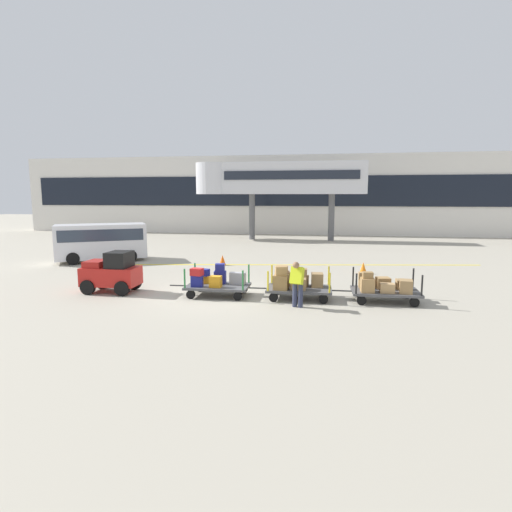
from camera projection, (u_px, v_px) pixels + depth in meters
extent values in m
plane|color=#A8A08E|center=(211.00, 294.00, 15.65)|extent=(120.00, 120.00, 0.00)
cube|color=yellow|center=(305.00, 265.00, 22.31)|extent=(18.51, 3.20, 0.01)
cube|color=silver|center=(284.00, 195.00, 40.47)|extent=(53.22, 2.40, 7.49)
cube|color=black|center=(282.00, 191.00, 39.20)|extent=(50.56, 0.12, 2.80)
cube|color=silver|center=(292.00, 178.00, 34.21)|extent=(12.06, 2.20, 2.60)
cylinder|color=silver|center=(214.00, 179.00, 35.32)|extent=(3.00, 3.00, 2.60)
cube|color=#1E232D|center=(290.00, 175.00, 33.07)|extent=(10.86, 0.08, 0.70)
cylinder|color=#59595B|center=(252.00, 217.00, 35.22)|extent=(0.50, 0.50, 3.82)
cylinder|color=#59595B|center=(331.00, 218.00, 34.12)|extent=(0.50, 0.50, 3.82)
cube|color=red|center=(111.00, 276.00, 15.94)|extent=(2.13, 1.15, 0.70)
cube|color=black|center=(119.00, 259.00, 15.79)|extent=(0.82, 1.01, 0.60)
cube|color=#A51B16|center=(96.00, 264.00, 15.95)|extent=(0.72, 0.95, 0.24)
cylinder|color=black|center=(102.00, 282.00, 16.60)|extent=(0.56, 0.19, 0.56)
cylinder|color=black|center=(88.00, 287.00, 15.57)|extent=(0.56, 0.19, 0.56)
cylinder|color=black|center=(134.00, 283.00, 16.40)|extent=(0.56, 0.19, 0.56)
cylinder|color=black|center=(122.00, 288.00, 15.38)|extent=(0.56, 0.19, 0.56)
cube|color=#4C4C4F|center=(218.00, 286.00, 15.37)|extent=(2.33, 1.45, 0.08)
cylinder|color=#237033|center=(195.00, 272.00, 16.10)|extent=(0.06, 0.06, 0.70)
cylinder|color=#237033|center=(185.00, 279.00, 14.84)|extent=(0.06, 0.06, 0.70)
cylinder|color=#237033|center=(249.00, 273.00, 15.80)|extent=(0.06, 0.06, 0.70)
cylinder|color=#237033|center=(243.00, 280.00, 14.54)|extent=(0.06, 0.06, 0.70)
cylinder|color=black|center=(200.00, 287.00, 16.11)|extent=(0.32, 0.11, 0.32)
cylinder|color=black|center=(191.00, 294.00, 14.94)|extent=(0.32, 0.11, 0.32)
cylinder|color=black|center=(244.00, 289.00, 15.86)|extent=(0.32, 0.11, 0.32)
cylinder|color=black|center=(238.00, 296.00, 14.70)|extent=(0.32, 0.11, 0.32)
cylinder|color=#333333|center=(179.00, 286.00, 15.59)|extent=(0.70, 0.07, 0.05)
cube|color=orange|center=(203.00, 279.00, 15.72)|extent=(0.56, 0.32, 0.29)
cube|color=navy|center=(197.00, 281.00, 15.09)|extent=(0.46, 0.32, 0.42)
cube|color=navy|center=(220.00, 277.00, 15.63)|extent=(0.47, 0.35, 0.47)
cube|color=orange|center=(216.00, 282.00, 15.01)|extent=(0.43, 0.34, 0.41)
cube|color=#99999E|center=(238.00, 278.00, 15.52)|extent=(0.60, 0.34, 0.44)
cube|color=navy|center=(203.00, 272.00, 15.68)|extent=(0.53, 0.40, 0.25)
cube|color=red|center=(197.00, 272.00, 15.04)|extent=(0.47, 0.39, 0.26)
cube|color=navy|center=(220.00, 267.00, 15.58)|extent=(0.40, 0.36, 0.28)
cube|color=#4C4C4F|center=(299.00, 289.00, 14.94)|extent=(2.33, 1.45, 0.08)
cylinder|color=gold|center=(272.00, 274.00, 15.67)|extent=(0.06, 0.06, 0.70)
cylinder|color=gold|center=(268.00, 281.00, 14.41)|extent=(0.06, 0.06, 0.70)
cylinder|color=gold|center=(329.00, 276.00, 15.37)|extent=(0.06, 0.06, 0.70)
cylinder|color=gold|center=(330.00, 283.00, 14.11)|extent=(0.06, 0.06, 0.70)
cylinder|color=black|center=(277.00, 290.00, 15.68)|extent=(0.32, 0.11, 0.32)
cylinder|color=black|center=(274.00, 297.00, 14.51)|extent=(0.32, 0.11, 0.32)
cylinder|color=black|center=(323.00, 291.00, 15.43)|extent=(0.32, 0.11, 0.32)
cylinder|color=black|center=(323.00, 299.00, 14.27)|extent=(0.32, 0.11, 0.32)
cylinder|color=#333333|center=(258.00, 288.00, 15.16)|extent=(0.70, 0.07, 0.05)
cube|color=#9E7A4C|center=(282.00, 279.00, 15.30)|extent=(0.61, 0.58, 0.52)
cube|color=olive|center=(281.00, 282.00, 14.66)|extent=(0.53, 0.54, 0.51)
cube|color=#9E7A4C|center=(301.00, 281.00, 15.22)|extent=(0.58, 0.54, 0.38)
cube|color=#9E7A4C|center=(298.00, 284.00, 14.64)|extent=(0.53, 0.38, 0.40)
cube|color=#9E7A4C|center=(317.00, 280.00, 15.07)|extent=(0.45, 0.51, 0.50)
cube|color=tan|center=(282.00, 269.00, 15.25)|extent=(0.45, 0.40, 0.23)
cube|color=#A87F4C|center=(281.00, 271.00, 14.60)|extent=(0.46, 0.43, 0.31)
cube|color=#9E7A4C|center=(301.00, 272.00, 15.17)|extent=(0.47, 0.38, 0.27)
cube|color=#4C4C4F|center=(385.00, 292.00, 14.51)|extent=(2.33, 1.45, 0.08)
cylinder|color=black|center=(353.00, 276.00, 15.24)|extent=(0.06, 0.06, 0.70)
cylinder|color=black|center=(356.00, 284.00, 13.98)|extent=(0.06, 0.06, 0.70)
cylinder|color=black|center=(413.00, 278.00, 14.94)|extent=(0.06, 0.06, 0.70)
cylinder|color=black|center=(422.00, 286.00, 13.67)|extent=(0.06, 0.06, 0.70)
cylinder|color=black|center=(358.00, 292.00, 15.25)|extent=(0.32, 0.11, 0.32)
cylinder|color=black|center=(361.00, 301.00, 14.08)|extent=(0.32, 0.11, 0.32)
cylinder|color=black|center=(407.00, 294.00, 15.00)|extent=(0.32, 0.11, 0.32)
cylinder|color=black|center=(414.00, 302.00, 13.84)|extent=(0.32, 0.11, 0.32)
cylinder|color=#333333|center=(342.00, 291.00, 14.73)|extent=(0.70, 0.07, 0.05)
cube|color=olive|center=(365.00, 283.00, 14.92)|extent=(0.44, 0.41, 0.33)
cube|color=#A87F4C|center=(367.00, 285.00, 14.26)|extent=(0.46, 0.50, 0.48)
cube|color=#A87F4C|center=(383.00, 283.00, 14.81)|extent=(0.53, 0.50, 0.40)
cube|color=tan|center=(387.00, 288.00, 14.15)|extent=(0.49, 0.38, 0.32)
cube|color=#9E7A4C|center=(403.00, 284.00, 14.67)|extent=(0.48, 0.42, 0.35)
cube|color=#9E7A4C|center=(406.00, 287.00, 14.09)|extent=(0.47, 0.56, 0.45)
cube|color=#A87F4C|center=(365.00, 276.00, 14.88)|extent=(0.45, 0.30, 0.23)
cube|color=olive|center=(368.00, 275.00, 14.21)|extent=(0.36, 0.30, 0.22)
cylinder|color=#2D334C|center=(295.00, 295.00, 13.85)|extent=(0.16, 0.16, 0.82)
cylinder|color=#2D334C|center=(301.00, 295.00, 13.77)|extent=(0.16, 0.16, 0.82)
cube|color=#D1E51E|center=(297.00, 276.00, 13.62)|extent=(0.49, 0.51, 0.61)
sphere|color=#8C6647|center=(296.00, 265.00, 13.46)|extent=(0.22, 0.22, 0.22)
cube|color=silver|center=(101.00, 241.00, 23.48)|extent=(5.09, 4.10, 1.90)
cube|color=#2D3847|center=(101.00, 234.00, 23.42)|extent=(4.78, 3.94, 0.64)
cylinder|color=black|center=(73.00, 259.00, 22.25)|extent=(0.71, 0.56, 0.68)
cylinder|color=black|center=(131.00, 256.00, 23.32)|extent=(0.71, 0.56, 0.68)
cone|color=#EA590F|center=(222.00, 260.00, 22.18)|extent=(0.36, 0.36, 0.55)
cone|color=orange|center=(363.00, 268.00, 19.81)|extent=(0.36, 0.36, 0.55)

